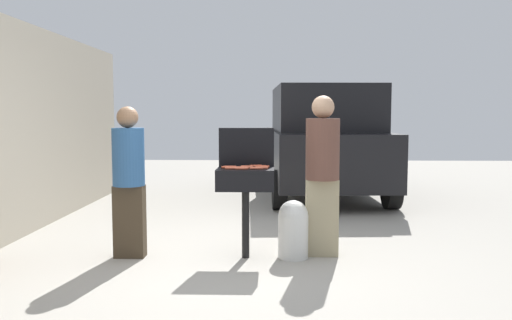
{
  "coord_description": "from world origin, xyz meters",
  "views": [
    {
      "loc": [
        0.38,
        -5.19,
        1.53
      ],
      "look_at": [
        0.21,
        0.77,
        1.0
      ],
      "focal_mm": 36.73,
      "sensor_mm": 36.0,
      "label": 1
    }
  ],
  "objects_px": {
    "hot_dog_2": "(241,168)",
    "hot_dog_7": "(263,167)",
    "hot_dog_3": "(243,168)",
    "hot_dog_4": "(232,168)",
    "parked_minivan": "(323,141)",
    "hot_dog_5": "(247,167)",
    "hot_dog_1": "(247,167)",
    "hot_dog_14": "(231,168)",
    "hot_dog_13": "(228,167)",
    "hot_dog_0": "(230,167)",
    "bbq_grill": "(246,182)",
    "propane_tank": "(293,228)",
    "hot_dog_12": "(241,168)",
    "person_left": "(129,176)",
    "hot_dog_11": "(262,167)",
    "hot_dog_6": "(262,168)",
    "person_right": "(322,170)",
    "hot_dog_10": "(256,166)",
    "hot_dog_9": "(256,168)",
    "hot_dog_8": "(261,166)"
  },
  "relations": [
    {
      "from": "hot_dog_1",
      "to": "hot_dog_14",
      "type": "xyz_separation_m",
      "value": [
        -0.16,
        -0.17,
        0.0
      ]
    },
    {
      "from": "hot_dog_7",
      "to": "parked_minivan",
      "type": "height_order",
      "value": "parked_minivan"
    },
    {
      "from": "parked_minivan",
      "to": "hot_dog_5",
      "type": "bearing_deg",
      "value": 71.47
    },
    {
      "from": "hot_dog_7",
      "to": "hot_dog_11",
      "type": "bearing_deg",
      "value": -99.91
    },
    {
      "from": "hot_dog_11",
      "to": "hot_dog_13",
      "type": "bearing_deg",
      "value": 179.56
    },
    {
      "from": "hot_dog_4",
      "to": "hot_dog_8",
      "type": "bearing_deg",
      "value": 27.96
    },
    {
      "from": "hot_dog_5",
      "to": "person_right",
      "type": "bearing_deg",
      "value": 6.06
    },
    {
      "from": "hot_dog_5",
      "to": "hot_dog_9",
      "type": "bearing_deg",
      "value": -53.56
    },
    {
      "from": "bbq_grill",
      "to": "propane_tank",
      "type": "distance_m",
      "value": 0.7
    },
    {
      "from": "hot_dog_4",
      "to": "hot_dog_12",
      "type": "height_order",
      "value": "same"
    },
    {
      "from": "parked_minivan",
      "to": "bbq_grill",
      "type": "bearing_deg",
      "value": 71.4
    },
    {
      "from": "hot_dog_2",
      "to": "hot_dog_0",
      "type": "bearing_deg",
      "value": 129.62
    },
    {
      "from": "hot_dog_1",
      "to": "hot_dog_13",
      "type": "xyz_separation_m",
      "value": [
        -0.2,
        -0.08,
        0.0
      ]
    },
    {
      "from": "hot_dog_6",
      "to": "propane_tank",
      "type": "distance_m",
      "value": 0.73
    },
    {
      "from": "hot_dog_9",
      "to": "hot_dog_3",
      "type": "bearing_deg",
      "value": 168.53
    },
    {
      "from": "hot_dog_4",
      "to": "hot_dog_10",
      "type": "bearing_deg",
      "value": 39.88
    },
    {
      "from": "hot_dog_9",
      "to": "hot_dog_4",
      "type": "bearing_deg",
      "value": 172.9
    },
    {
      "from": "hot_dog_8",
      "to": "hot_dog_9",
      "type": "bearing_deg",
      "value": -101.85
    },
    {
      "from": "hot_dog_3",
      "to": "hot_dog_4",
      "type": "height_order",
      "value": "same"
    },
    {
      "from": "person_right",
      "to": "hot_dog_14",
      "type": "bearing_deg",
      "value": 28.11
    },
    {
      "from": "hot_dog_3",
      "to": "hot_dog_12",
      "type": "height_order",
      "value": "same"
    },
    {
      "from": "hot_dog_8",
      "to": "hot_dog_12",
      "type": "relative_size",
      "value": 1.0
    },
    {
      "from": "hot_dog_9",
      "to": "hot_dog_7",
      "type": "bearing_deg",
      "value": 66.81
    },
    {
      "from": "hot_dog_9",
      "to": "hot_dog_13",
      "type": "distance_m",
      "value": 0.32
    },
    {
      "from": "hot_dog_0",
      "to": "hot_dog_11",
      "type": "xyz_separation_m",
      "value": [
        0.34,
        -0.04,
        0.0
      ]
    },
    {
      "from": "hot_dog_2",
      "to": "propane_tank",
      "type": "height_order",
      "value": "hot_dog_2"
    },
    {
      "from": "hot_dog_0",
      "to": "person_left",
      "type": "xyz_separation_m",
      "value": [
        -1.07,
        -0.03,
        -0.1
      ]
    },
    {
      "from": "hot_dog_5",
      "to": "hot_dog_9",
      "type": "xyz_separation_m",
      "value": [
        0.1,
        -0.14,
        0.0
      ]
    },
    {
      "from": "bbq_grill",
      "to": "hot_dog_14",
      "type": "height_order",
      "value": "hot_dog_14"
    },
    {
      "from": "hot_dog_10",
      "to": "hot_dog_12",
      "type": "height_order",
      "value": "same"
    },
    {
      "from": "hot_dog_2",
      "to": "hot_dog_5",
      "type": "xyz_separation_m",
      "value": [
        0.05,
        0.17,
        0.0
      ]
    },
    {
      "from": "hot_dog_6",
      "to": "person_left",
      "type": "bearing_deg",
      "value": 177.74
    },
    {
      "from": "hot_dog_4",
      "to": "parked_minivan",
      "type": "height_order",
      "value": "parked_minivan"
    },
    {
      "from": "hot_dog_1",
      "to": "parked_minivan",
      "type": "height_order",
      "value": "parked_minivan"
    },
    {
      "from": "bbq_grill",
      "to": "hot_dog_14",
      "type": "relative_size",
      "value": 7.35
    },
    {
      "from": "bbq_grill",
      "to": "hot_dog_3",
      "type": "bearing_deg",
      "value": -107.48
    },
    {
      "from": "hot_dog_2",
      "to": "hot_dog_7",
      "type": "distance_m",
      "value": 0.29
    },
    {
      "from": "hot_dog_7",
      "to": "hot_dog_11",
      "type": "height_order",
      "value": "same"
    },
    {
      "from": "hot_dog_1",
      "to": "hot_dog_9",
      "type": "height_order",
      "value": "same"
    },
    {
      "from": "bbq_grill",
      "to": "hot_dog_2",
      "type": "bearing_deg",
      "value": -105.41
    },
    {
      "from": "hot_dog_0",
      "to": "hot_dog_5",
      "type": "distance_m",
      "value": 0.18
    },
    {
      "from": "hot_dog_12",
      "to": "person_left",
      "type": "bearing_deg",
      "value": 178.45
    },
    {
      "from": "hot_dog_2",
      "to": "hot_dog_12",
      "type": "bearing_deg",
      "value": 95.17
    },
    {
      "from": "hot_dog_1",
      "to": "hot_dog_6",
      "type": "distance_m",
      "value": 0.2
    },
    {
      "from": "bbq_grill",
      "to": "parked_minivan",
      "type": "bearing_deg",
      "value": 74.15
    },
    {
      "from": "hot_dog_6",
      "to": "hot_dog_11",
      "type": "distance_m",
      "value": 0.05
    },
    {
      "from": "hot_dog_14",
      "to": "hot_dog_5",
      "type": "bearing_deg",
      "value": 41.07
    },
    {
      "from": "hot_dog_7",
      "to": "hot_dog_13",
      "type": "bearing_deg",
      "value": -169.47
    },
    {
      "from": "hot_dog_14",
      "to": "propane_tank",
      "type": "bearing_deg",
      "value": 9.67
    },
    {
      "from": "hot_dog_4",
      "to": "hot_dog_6",
      "type": "distance_m",
      "value": 0.31
    }
  ]
}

